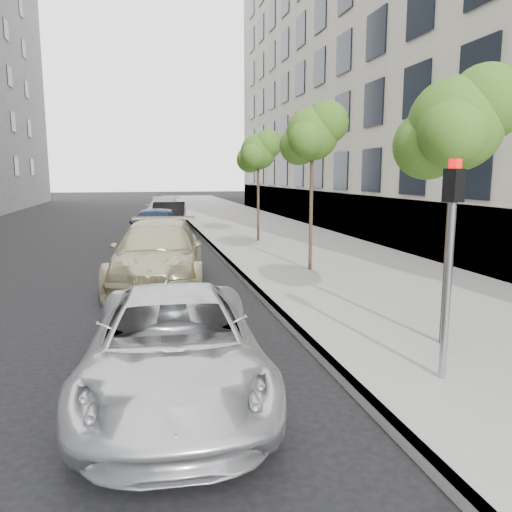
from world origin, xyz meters
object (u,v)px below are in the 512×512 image
object	(u,v)px
tree_far	(259,152)
sedan_blue	(156,227)
tree_mid	(313,134)
tree_near	(457,124)
sedan_black	(169,217)
signal_pole	(450,244)
sedan_rear	(164,210)
suv	(158,254)
minivan	(174,345)

from	to	relation	value
tree_far	sedan_blue	bearing A→B (deg)	176.29
tree_far	tree_mid	bearing A→B (deg)	-90.00
tree_near	sedan_blue	xyz separation A→B (m)	(-4.16, 13.27, -2.80)
sedan_black	tree_near	bearing A→B (deg)	-73.53
signal_pole	sedan_blue	xyz separation A→B (m)	(-3.32, 14.51, -1.17)
sedan_black	sedan_rear	size ratio (longest dim) A/B	0.88
sedan_blue	sedan_black	world-z (taller)	sedan_blue
tree_mid	sedan_blue	xyz separation A→B (m)	(-4.16, 6.77, -3.15)
tree_mid	suv	size ratio (longest dim) A/B	0.84
signal_pole	sedan_black	bearing A→B (deg)	73.14
sedan_rear	sedan_black	bearing A→B (deg)	-83.74
tree_far	minivan	bearing A→B (deg)	-107.72
tree_near	sedan_black	size ratio (longest dim) A/B	0.96
tree_near	signal_pole	size ratio (longest dim) A/B	1.49
tree_near	sedan_rear	world-z (taller)	tree_near
tree_mid	sedan_blue	distance (m)	8.55
tree_far	sedan_blue	size ratio (longest dim) A/B	0.96
sedan_blue	sedan_black	xyz separation A→B (m)	(0.83, 5.16, -0.05)
tree_mid	sedan_rear	bearing A→B (deg)	100.87
sedan_black	suv	bearing A→B (deg)	-88.32
signal_pole	sedan_blue	distance (m)	14.93
minivan	sedan_blue	size ratio (longest dim) A/B	1.03
tree_near	suv	distance (m)	8.00
tree_far	signal_pole	bearing A→B (deg)	-93.38
tree_near	tree_far	world-z (taller)	tree_far
minivan	sedan_blue	bearing A→B (deg)	92.70
sedan_blue	sedan_black	distance (m)	5.22
sedan_blue	tree_mid	bearing A→B (deg)	-51.27
minivan	suv	xyz separation A→B (m)	(0.04, 6.76, 0.15)
tree_mid	sedan_black	size ratio (longest dim) A/B	1.04
sedan_black	sedan_rear	world-z (taller)	sedan_rear
sedan_blue	minivan	bearing A→B (deg)	-83.62
tree_near	minivan	size ratio (longest dim) A/B	0.91
tree_near	minivan	bearing A→B (deg)	-171.85
tree_near	tree_mid	bearing A→B (deg)	90.00
sedan_black	tree_mid	bearing A→B (deg)	-68.17
signal_pole	sedan_rear	xyz separation A→B (m)	(-2.49, 25.06, -1.22)
signal_pole	sedan_rear	world-z (taller)	signal_pole
tree_mid	sedan_blue	bearing A→B (deg)	121.55
suv	sedan_blue	bearing A→B (deg)	95.08
minivan	tree_far	bearing A→B (deg)	75.78
tree_far	suv	xyz separation A→B (m)	(-4.31, -6.86, -2.93)
tree_mid	minivan	distance (m)	8.97
tree_mid	minivan	world-z (taller)	tree_mid
signal_pole	suv	world-z (taller)	signal_pole
tree_mid	minivan	xyz separation A→B (m)	(-4.35, -7.12, -3.28)
tree_far	suv	bearing A→B (deg)	-122.10
tree_mid	minivan	bearing A→B (deg)	-121.42
minivan	sedan_rear	world-z (taller)	sedan_rear
minivan	suv	distance (m)	6.76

